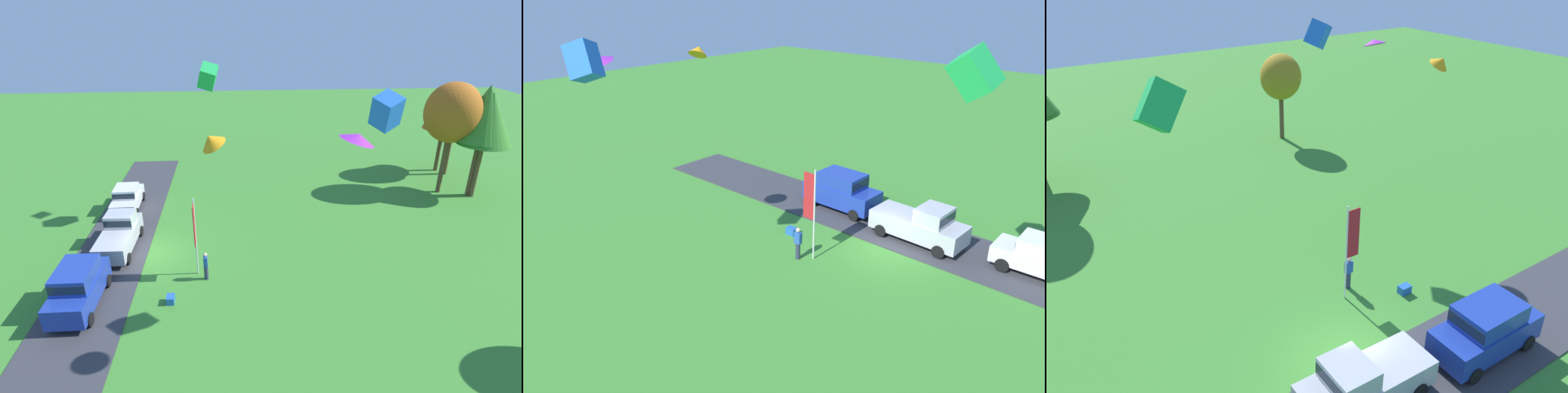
# 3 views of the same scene
# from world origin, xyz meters

# --- Properties ---
(ground_plane) EXTENTS (120.00, 120.00, 0.00)m
(ground_plane) POSITION_xyz_m (0.00, 0.00, 0.00)
(ground_plane) COLOR #3D842D
(pavement_strip) EXTENTS (36.00, 4.40, 0.06)m
(pavement_strip) POSITION_xyz_m (0.00, -2.57, 0.03)
(pavement_strip) COLOR #38383D
(pavement_strip) RESTS_ON ground
(car_sedan_near_entrance) EXTENTS (4.44, 2.04, 1.84)m
(car_sedan_near_entrance) POSITION_xyz_m (-6.85, -2.96, 1.04)
(car_sedan_near_entrance) COLOR white
(car_sedan_near_entrance) RESTS_ON ground
(car_pickup_by_flagpole) EXTENTS (5.05, 2.16, 2.14)m
(car_pickup_by_flagpole) POSITION_xyz_m (-1.09, -2.17, 1.11)
(car_pickup_by_flagpole) COLOR #B7B7BC
(car_pickup_by_flagpole) RESTS_ON ground
(car_suv_far_end) EXTENTS (4.62, 2.09, 2.28)m
(car_suv_far_end) POSITION_xyz_m (4.57, -2.86, 1.30)
(car_suv_far_end) COLOR #1E389E
(car_suv_far_end) RESTS_ON ground
(person_on_lawn) EXTENTS (0.36, 0.24, 1.71)m
(person_on_lawn) POSITION_xyz_m (2.69, 3.43, 0.88)
(person_on_lawn) COLOR #2D334C
(person_on_lawn) RESTS_ON ground
(tree_far_left) EXTENTS (3.67, 3.67, 7.74)m
(tree_far_left) POSITION_xyz_m (-13.47, 24.68, 5.87)
(tree_far_left) COLOR brown
(tree_far_left) RESTS_ON ground
(tree_right_of_center) EXTENTS (3.99, 3.99, 8.43)m
(tree_right_of_center) POSITION_xyz_m (-12.41, 25.02, 6.20)
(tree_right_of_center) COLOR brown
(tree_right_of_center) RESTS_ON ground
(tree_far_right) EXTENTS (4.31, 4.31, 9.10)m
(tree_far_right) POSITION_xyz_m (-8.36, 22.43, 6.70)
(tree_far_right) COLOR brown
(tree_far_right) RESTS_ON ground
(tree_lone_near) EXTENTS (4.26, 4.26, 8.99)m
(tree_lone_near) POSITION_xyz_m (-7.56, 24.58, 6.83)
(tree_lone_near) COLOR brown
(tree_lone_near) RESTS_ON ground
(tree_left_of_center) EXTENTS (4.01, 4.01, 8.47)m
(tree_left_of_center) POSITION_xyz_m (-7.27, 24.75, 6.43)
(tree_left_of_center) COLOR brown
(tree_left_of_center) RESTS_ON ground
(flag_banner) EXTENTS (0.71, 0.08, 4.76)m
(flag_banner) POSITION_xyz_m (2.34, 2.93, 3.01)
(flag_banner) COLOR silver
(flag_banner) RESTS_ON ground
(cooler_box) EXTENTS (0.56, 0.40, 0.40)m
(cooler_box) POSITION_xyz_m (4.64, 1.66, 0.20)
(cooler_box) COLOR blue
(cooler_box) RESTS_ON ground
(kite_box_mid_center) EXTENTS (1.70, 1.49, 1.97)m
(kite_box_mid_center) POSITION_xyz_m (-5.01, 3.71, 10.11)
(kite_box_mid_center) COLOR green
(kite_delta_trailing_tail) EXTENTS (1.29, 1.32, 0.64)m
(kite_delta_trailing_tail) POSITION_xyz_m (8.69, 9.45, 9.85)
(kite_delta_trailing_tail) COLOR purple
(kite_box_high_right) EXTENTS (1.67, 1.36, 1.70)m
(kite_box_high_right) POSITION_xyz_m (6.30, 11.29, 10.21)
(kite_box_high_right) COLOR blue
(kite_delta_high_left) EXTENTS (1.24, 1.28, 0.83)m
(kite_delta_high_left) POSITION_xyz_m (8.33, 4.37, 9.75)
(kite_delta_high_left) COLOR orange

